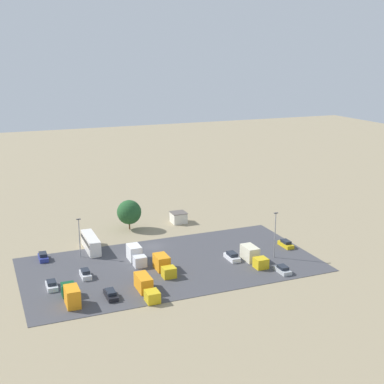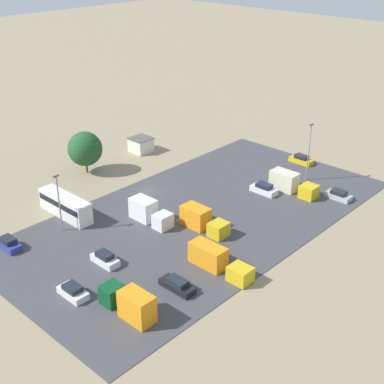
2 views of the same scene
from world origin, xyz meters
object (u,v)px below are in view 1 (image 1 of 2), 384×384
parked_car_2 (111,294)px  parked_truck_3 (136,255)px  parked_car_0 (232,257)px  parked_truck_4 (253,256)px  shed_building (179,217)px  parked_truck_2 (146,286)px  parked_car_3 (52,285)px  parked_car_5 (286,244)px  bus (91,242)px  parked_car_1 (43,257)px  parked_truck_0 (71,295)px  parked_car_6 (85,274)px  parked_truck_1 (164,265)px  parked_car_4 (283,270)px

parked_car_2 → parked_truck_3: 17.43m
parked_car_0 → parked_truck_4: parked_truck_4 is taller
shed_building → parked_truck_2: size_ratio=0.43×
parked_car_3 → parked_car_5: size_ratio=0.92×
bus → shed_building: bearing=-156.0°
parked_car_1 → parked_truck_2: bearing=122.9°
parked_truck_2 → parked_car_3: bearing=-28.9°
shed_building → parked_truck_3: 28.18m
parked_car_2 → parked_car_3: parked_car_3 is taller
parked_car_2 → parked_truck_3: bearing=58.4°
parked_car_5 → parked_truck_0: (50.39, 9.81, 0.91)m
shed_building → parked_car_2: bearing=53.4°
shed_building → parked_car_6: bearing=41.1°
parked_car_6 → parked_car_1: bearing=-62.3°
parked_truck_4 → parked_car_2: bearing=9.0°
bus → parked_truck_3: bus is taller
parked_car_0 → parked_truck_4: bearing=140.1°
parked_truck_1 → parked_truck_4: 19.30m
shed_building → parked_car_4: 39.35m
parked_car_0 → parked_truck_0: parked_truck_0 is taller
bus → parked_car_4: bearing=140.6°
parked_car_4 → parked_truck_4: (2.96, -7.14, 0.82)m
bus → parked_car_4: (-33.21, 27.27, -1.21)m
parked_car_6 → parked_truck_3: bearing=-160.3°
parked_car_5 → parked_truck_0: 51.34m
parked_truck_2 → parked_truck_4: bearing=-167.2°
parked_car_2 → parked_car_5: parked_car_5 is taller
parked_truck_4 → bus: bearing=-33.6°
parked_car_2 → parked_car_4: bearing=-3.4°
parked_car_0 → parked_truck_4: 4.57m
parked_car_2 → parked_car_6: bearing=102.9°
bus → parked_car_4: 42.99m
parked_car_5 → parked_truck_1: parked_truck_1 is taller
parked_car_6 → parked_truck_0: size_ratio=0.54×
parked_car_4 → parked_truck_4: bearing=112.5°
parked_car_4 → parked_truck_4: 7.77m
parked_car_6 → parked_truck_4: parked_truck_4 is taller
parked_truck_0 → parked_truck_4: bearing=6.6°
parked_car_1 → parked_truck_3: (-18.15, 8.37, 0.78)m
parked_car_3 → parked_car_5: parked_car_5 is taller
parked_car_3 → bus: bearing=57.1°
bus → parked_truck_1: 20.86m
parked_car_0 → parked_truck_0: size_ratio=0.60×
parked_car_0 → parked_truck_2: 23.71m
bus → parked_car_1: 11.00m
parked_car_0 → parked_car_5: size_ratio=1.02×
bus → parked_car_5: size_ratio=2.32×
parked_car_3 → parked_truck_4: 41.46m
parked_car_5 → parked_truck_0: size_ratio=0.59×
parked_truck_2 → parked_car_5: bearing=-163.3°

